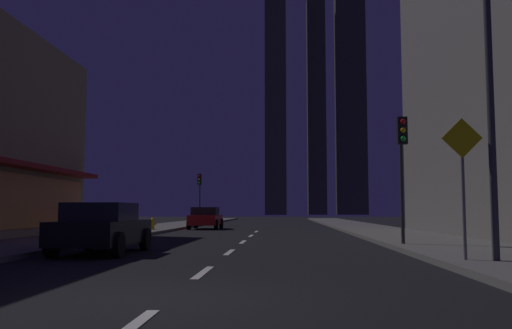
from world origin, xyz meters
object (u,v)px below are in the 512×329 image
(traffic_light_near_right, at_px, (402,151))
(street_lamp_right, at_px, (451,40))
(pedestrian_crossing_sign, at_px, (463,175))
(traffic_light_far_left, at_px, (200,187))
(car_parked_near, at_px, (102,228))
(fire_hydrant_far_left, at_px, (153,224))
(car_parked_far, at_px, (206,218))

(traffic_light_near_right, height_order, street_lamp_right, street_lamp_right)
(street_lamp_right, relative_size, pedestrian_crossing_sign, 2.09)
(traffic_light_far_left, bearing_deg, traffic_light_near_right, -68.13)
(car_parked_near, relative_size, street_lamp_right, 0.64)
(car_parked_near, height_order, fire_hydrant_far_left, car_parked_near)
(car_parked_near, height_order, traffic_light_near_right, traffic_light_near_right)
(traffic_light_near_right, distance_m, street_lamp_right, 6.12)
(car_parked_near, relative_size, fire_hydrant_far_left, 6.48)
(car_parked_near, xyz_separation_m, street_lamp_right, (8.98, -3.25, 4.33))
(pedestrian_crossing_sign, bearing_deg, car_parked_near, 161.48)
(car_parked_near, xyz_separation_m, traffic_light_near_right, (9.10, 2.58, 2.45))
(fire_hydrant_far_left, bearing_deg, car_parked_far, 66.02)
(car_parked_near, distance_m, street_lamp_right, 10.48)
(car_parked_near, xyz_separation_m, fire_hydrant_far_left, (-2.30, 15.38, -0.29))
(car_parked_near, bearing_deg, traffic_light_near_right, 15.80)
(traffic_light_far_left, bearing_deg, car_parked_near, -86.37)
(fire_hydrant_far_left, distance_m, pedestrian_crossing_sign, 21.81)
(pedestrian_crossing_sign, bearing_deg, traffic_light_far_left, 108.56)
(car_parked_near, height_order, car_parked_far, same)
(car_parked_near, relative_size, traffic_light_far_left, 1.01)
(car_parked_far, xyz_separation_m, traffic_light_far_left, (-1.90, 9.43, 2.45))
(traffic_light_near_right, distance_m, traffic_light_far_left, 29.53)
(car_parked_far, distance_m, traffic_light_near_right, 20.30)
(car_parked_far, bearing_deg, traffic_light_far_left, 101.39)
(traffic_light_near_right, height_order, pedestrian_crossing_sign, traffic_light_near_right)
(traffic_light_far_left, xyz_separation_m, street_lamp_right, (10.88, -33.23, 1.87))
(car_parked_near, xyz_separation_m, pedestrian_crossing_sign, (9.20, -3.08, 1.28))
(traffic_light_near_right, bearing_deg, traffic_light_far_left, 111.87)
(car_parked_near, bearing_deg, car_parked_far, 90.00)
(car_parked_near, height_order, street_lamp_right, street_lamp_right)
(fire_hydrant_far_left, height_order, traffic_light_far_left, traffic_light_far_left)
(street_lamp_right, bearing_deg, car_parked_near, 160.13)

